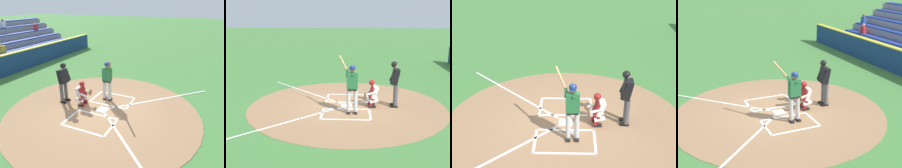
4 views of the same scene
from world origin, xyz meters
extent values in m
plane|color=#427A38|center=(0.00, 0.00, 0.00)|extent=(120.00, 120.00, 0.00)
cylinder|color=#99704C|center=(0.00, 0.00, 0.01)|extent=(8.00, 8.00, 0.01)
cube|color=white|center=(0.00, 0.00, 0.01)|extent=(0.44, 0.44, 0.01)
cube|color=white|center=(-1.05, -0.90, 0.01)|extent=(1.20, 0.08, 0.01)
cube|color=white|center=(-1.05, 0.90, 0.01)|extent=(1.20, 0.08, 0.01)
cube|color=white|center=(-0.45, 0.00, 0.01)|extent=(0.08, 1.80, 0.01)
cube|color=white|center=(-1.65, 0.00, 0.01)|extent=(0.08, 1.80, 0.01)
cube|color=white|center=(1.05, -0.90, 0.01)|extent=(1.20, 0.08, 0.01)
cube|color=white|center=(1.05, 0.90, 0.01)|extent=(1.20, 0.08, 0.01)
cube|color=white|center=(0.45, 0.00, 0.01)|extent=(0.08, 1.80, 0.01)
cube|color=white|center=(1.65, 0.00, 0.01)|extent=(0.08, 1.80, 0.01)
cube|color=white|center=(2.10, 2.10, 0.01)|extent=(3.73, 3.73, 0.01)
cube|color=white|center=(-2.10, 2.10, 0.01)|extent=(3.73, 3.73, 0.01)
cylinder|color=#BCBCBC|center=(-0.93, -0.35, 0.50)|extent=(0.15, 0.15, 0.84)
cube|color=black|center=(-0.97, -0.35, 0.04)|extent=(0.27, 0.13, 0.09)
cylinder|color=#BCBCBC|center=(-0.94, -0.09, 0.50)|extent=(0.15, 0.15, 0.84)
cube|color=black|center=(-0.98, -0.09, 0.04)|extent=(0.27, 0.13, 0.09)
cube|color=black|center=(-0.94, -0.22, 0.97)|extent=(0.24, 0.35, 0.10)
cube|color=#236638|center=(-0.94, -0.22, 1.28)|extent=(0.26, 0.41, 0.60)
sphere|color=#9E7051|center=(-0.96, -0.22, 1.69)|extent=(0.21, 0.21, 0.21)
sphere|color=navy|center=(-0.94, -0.22, 1.76)|extent=(0.23, 0.23, 0.23)
cube|color=navy|center=(-1.05, -0.23, 1.73)|extent=(0.12, 0.18, 0.02)
cylinder|color=#236638|center=(-0.89, -0.23, 1.56)|extent=(0.43, 0.11, 0.21)
cylinder|color=#236638|center=(-0.90, -0.02, 1.56)|extent=(0.27, 0.10, 0.29)
cylinder|color=#AD7F4C|center=(-0.54, 0.12, 1.86)|extent=(0.67, 0.39, 0.53)
cylinder|color=#AD7F4C|center=(-0.85, -0.04, 1.62)|extent=(0.10, 0.10, 0.08)
cube|color=black|center=(-0.22, -1.03, 0.04)|extent=(0.14, 0.27, 0.09)
cube|color=maroon|center=(-0.22, -0.99, 0.20)|extent=(0.14, 0.25, 0.37)
cylinder|color=silver|center=(-0.22, -1.09, 0.28)|extent=(0.17, 0.37, 0.21)
cube|color=black|center=(0.10, -1.01, 0.04)|extent=(0.14, 0.27, 0.09)
cube|color=maroon|center=(0.10, -0.97, 0.20)|extent=(0.14, 0.25, 0.37)
cylinder|color=silver|center=(0.10, -1.07, 0.28)|extent=(0.17, 0.37, 0.21)
cube|color=silver|center=(-0.06, -1.09, 0.62)|extent=(0.42, 0.38, 0.52)
cube|color=maroon|center=(-0.06, -0.98, 0.62)|extent=(0.43, 0.25, 0.46)
sphere|color=tan|center=(-0.06, -1.02, 0.99)|extent=(0.21, 0.21, 0.21)
sphere|color=maroon|center=(-0.06, -1.00, 1.01)|extent=(0.24, 0.24, 0.24)
cylinder|color=silver|center=(-0.27, -0.94, 0.60)|extent=(0.12, 0.45, 0.20)
cylinder|color=silver|center=(0.13, -0.91, 0.60)|extent=(0.12, 0.45, 0.20)
ellipsoid|color=brown|center=(-0.28, -0.74, 0.57)|extent=(0.29, 0.12, 0.28)
cylinder|color=#4C4C51|center=(-0.13, -1.95, 0.51)|extent=(0.16, 0.16, 0.86)
cube|color=black|center=(-0.13, -1.90, 0.04)|extent=(0.15, 0.29, 0.09)
cylinder|color=#4C4C51|center=(0.15, -1.97, 0.51)|extent=(0.16, 0.16, 0.86)
cube|color=black|center=(0.15, -1.92, 0.04)|extent=(0.15, 0.29, 0.09)
cube|color=black|center=(0.01, -1.92, 1.25)|extent=(0.46, 0.39, 0.66)
sphere|color=tan|center=(0.01, -1.88, 1.72)|extent=(0.22, 0.22, 0.22)
sphere|color=black|center=(0.02, -1.86, 1.74)|extent=(0.25, 0.25, 0.25)
cylinder|color=black|center=(-0.22, -1.83, 1.28)|extent=(0.12, 0.29, 0.56)
cylinder|color=black|center=(0.26, -1.86, 1.28)|extent=(0.12, 0.29, 0.56)
sphere|color=white|center=(-0.64, -0.20, 0.04)|extent=(0.07, 0.07, 0.07)
cube|color=red|center=(-7.94, -11.02, 2.11)|extent=(0.36, 0.22, 0.46)
sphere|color=beige|center=(-7.94, -11.02, 2.45)|extent=(0.20, 0.20, 0.20)
cube|color=white|center=(-5.24, -11.87, 2.56)|extent=(0.36, 0.22, 0.46)
sphere|color=brown|center=(-5.24, -11.87, 2.90)|extent=(0.20, 0.20, 0.20)
cube|color=yellow|center=(-2.85, -9.32, 1.21)|extent=(0.36, 0.22, 0.46)
sphere|color=beige|center=(-2.85, -9.32, 1.55)|extent=(0.20, 0.20, 0.20)
camera|label=1|loc=(6.68, 3.51, 4.26)|focal=32.22mm
camera|label=2|loc=(-11.58, -0.34, 3.75)|focal=47.36mm
camera|label=3|loc=(-9.51, -0.16, 6.02)|focal=54.68mm
camera|label=4|loc=(-10.88, 4.20, 5.21)|focal=53.45mm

